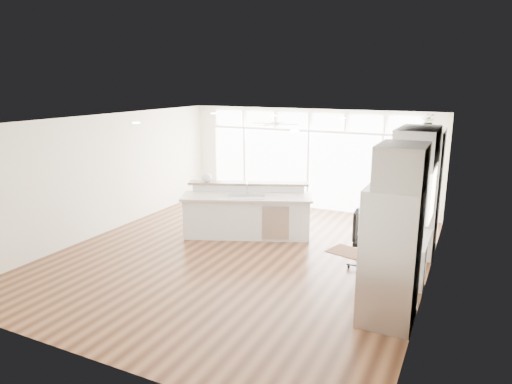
% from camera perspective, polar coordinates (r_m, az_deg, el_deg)
% --- Properties ---
extents(floor, '(7.00, 8.00, 0.02)m').
position_cam_1_polar(floor, '(9.32, -1.79, -7.86)').
color(floor, '#482716').
rests_on(floor, ground).
extents(ceiling, '(7.00, 8.00, 0.02)m').
position_cam_1_polar(ceiling, '(8.70, -1.92, 8.98)').
color(ceiling, silver).
rests_on(ceiling, wall_back).
extents(wall_back, '(7.00, 0.04, 2.70)m').
position_cam_1_polar(wall_back, '(12.52, 6.71, 4.13)').
color(wall_back, white).
rests_on(wall_back, floor).
extents(wall_front, '(7.00, 0.04, 2.70)m').
position_cam_1_polar(wall_front, '(5.84, -20.60, -7.97)').
color(wall_front, white).
rests_on(wall_front, floor).
extents(wall_left, '(0.04, 8.00, 2.70)m').
position_cam_1_polar(wall_left, '(10.95, -18.30, 2.14)').
color(wall_left, white).
rests_on(wall_left, floor).
extents(wall_right, '(0.04, 8.00, 2.70)m').
position_cam_1_polar(wall_right, '(7.96, 21.08, -2.28)').
color(wall_right, white).
rests_on(wall_right, floor).
extents(glass_wall, '(5.80, 0.06, 2.08)m').
position_cam_1_polar(glass_wall, '(12.52, 6.58, 2.74)').
color(glass_wall, white).
rests_on(glass_wall, wall_back).
extents(transom_row, '(5.90, 0.06, 0.40)m').
position_cam_1_polar(transom_row, '(12.33, 6.75, 8.81)').
color(transom_row, white).
rests_on(transom_row, wall_back).
extents(desk_window, '(0.04, 0.85, 0.85)m').
position_cam_1_polar(desk_window, '(8.20, 21.12, -0.38)').
color(desk_window, white).
rests_on(desk_window, wall_right).
extents(ceiling_fan, '(1.16, 1.16, 0.32)m').
position_cam_1_polar(ceiling_fan, '(11.45, 2.46, 9.02)').
color(ceiling_fan, white).
rests_on(ceiling_fan, ceiling).
extents(recessed_lights, '(3.40, 3.00, 0.02)m').
position_cam_1_polar(recessed_lights, '(8.87, -1.31, 8.95)').
color(recessed_lights, white).
rests_on(recessed_lights, ceiling).
extents(oven_cabinet, '(0.64, 1.20, 2.50)m').
position_cam_1_polar(oven_cabinet, '(9.75, 20.09, 0.03)').
color(oven_cabinet, white).
rests_on(oven_cabinet, floor).
extents(desk_nook, '(0.72, 1.30, 0.76)m').
position_cam_1_polar(desk_nook, '(8.58, 18.23, -7.75)').
color(desk_nook, white).
rests_on(desk_nook, floor).
extents(upper_cabinets, '(0.64, 1.30, 0.64)m').
position_cam_1_polar(upper_cabinets, '(8.09, 19.56, 5.34)').
color(upper_cabinets, white).
rests_on(upper_cabinets, wall_right).
extents(refrigerator, '(0.76, 0.90, 2.00)m').
position_cam_1_polar(refrigerator, '(6.83, 16.48, -7.62)').
color(refrigerator, '#B7B8BC').
rests_on(refrigerator, floor).
extents(fridge_cabinet, '(0.64, 0.90, 0.60)m').
position_cam_1_polar(fridge_cabinet, '(6.47, 17.78, 3.11)').
color(fridge_cabinet, white).
rests_on(fridge_cabinet, wall_right).
extents(framed_photos, '(0.06, 0.22, 0.80)m').
position_cam_1_polar(framed_photos, '(8.84, 21.41, -0.44)').
color(framed_photos, black).
rests_on(framed_photos, wall_right).
extents(kitchen_island, '(3.08, 2.11, 1.15)m').
position_cam_1_polar(kitchen_island, '(10.20, -1.14, -2.47)').
color(kitchen_island, white).
rests_on(kitchen_island, floor).
extents(rug, '(0.95, 0.79, 0.01)m').
position_cam_1_polar(rug, '(9.61, 11.60, -7.36)').
color(rug, '#341C10').
rests_on(rug, floor).
extents(office_chair, '(0.63, 0.59, 1.12)m').
position_cam_1_polar(office_chair, '(8.61, 13.63, -6.08)').
color(office_chair, black).
rests_on(office_chair, floor).
extents(fishbowl, '(0.28, 0.28, 0.22)m').
position_cam_1_polar(fishbowl, '(10.54, -6.15, 1.80)').
color(fishbowl, silver).
rests_on(fishbowl, kitchen_island).
extents(monitor, '(0.09, 0.50, 0.42)m').
position_cam_1_polar(monitor, '(8.39, 17.99, -3.93)').
color(monitor, black).
rests_on(monitor, desk_nook).
extents(keyboard, '(0.13, 0.30, 0.01)m').
position_cam_1_polar(keyboard, '(8.48, 16.75, -5.11)').
color(keyboard, silver).
rests_on(keyboard, desk_nook).
extents(potted_plant, '(0.31, 0.33, 0.24)m').
position_cam_1_polar(potted_plant, '(9.54, 20.77, 8.04)').
color(potted_plant, '#315A26').
rests_on(potted_plant, oven_cabinet).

